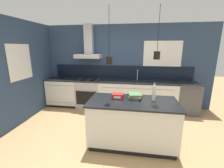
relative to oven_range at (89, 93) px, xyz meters
The scene contains 11 objects.
ground_plane 2.01m from the oven_range, 59.24° to the right, with size 16.00×16.00×0.00m, color tan.
wall_back 1.34m from the oven_range, 18.54° to the left, with size 5.60×2.23×2.60m.
wall_left 1.93m from the oven_range, 145.27° to the right, with size 0.08×3.80×2.60m.
counter_run_left 0.86m from the oven_range, behind, with size 1.01×0.64×0.91m.
counter_run_sink 1.53m from the oven_range, ahead, with size 2.34×0.64×1.24m.
oven_range is the anchor object (origin of this frame).
dishwasher 3.00m from the oven_range, ahead, with size 0.61×0.65×0.91m.
kitchen_island 2.26m from the oven_range, 50.56° to the right, with size 1.71×0.86×0.91m.
bottle_on_island 2.54m from the oven_range, 42.17° to the right, with size 0.07×0.07×0.35m.
book_stack 2.23m from the oven_range, 47.31° to the right, with size 0.30×0.29×0.10m.
red_supply_box 2.05m from the oven_range, 55.36° to the right, with size 0.23×0.17×0.10m.
Camera 1 is at (0.46, -2.79, 1.91)m, focal length 24.00 mm.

